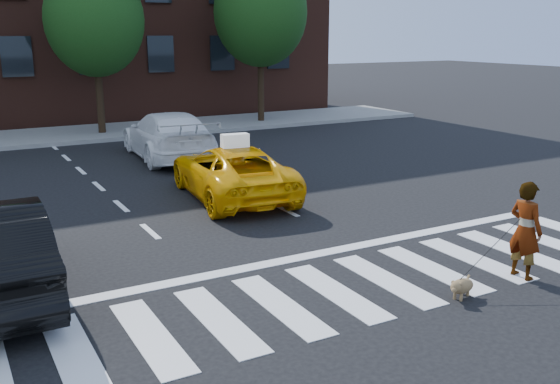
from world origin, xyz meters
name	(u,v)px	position (x,y,z in m)	size (l,w,h in m)	color
ground	(336,292)	(0.00, 0.00, 0.00)	(120.00, 120.00, 0.00)	black
crosswalk	(336,292)	(0.00, 0.00, 0.01)	(13.00, 2.40, 0.01)	silver
stop_line	(286,260)	(0.00, 1.60, 0.01)	(12.00, 0.30, 0.01)	silver
sidewalk_far	(87,133)	(0.00, 17.50, 0.07)	(30.00, 4.00, 0.15)	slate
tree_mid	(94,7)	(0.53, 17.00, 4.85)	(3.69, 3.69, 7.10)	black
tree_right	(261,0)	(7.53, 17.00, 5.26)	(4.00, 4.00, 7.70)	black
taxi	(232,172)	(1.04, 6.08, 0.64)	(2.13, 4.63, 1.29)	#EDA504
white_suv	(168,135)	(1.29, 11.49, 0.75)	(2.11, 5.20, 1.51)	white
woman	(525,230)	(3.04, -0.98, 0.82)	(0.60, 0.39, 1.64)	#999999
dog	(461,286)	(1.54, -1.12, 0.20)	(0.57, 0.37, 0.34)	#916D4A
taxi_sign	(235,141)	(1.04, 5.88, 1.45)	(0.65, 0.28, 0.32)	white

